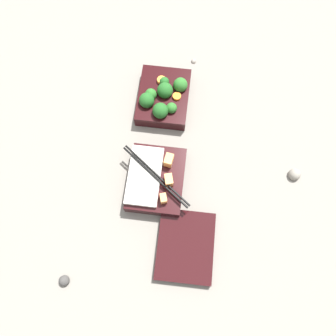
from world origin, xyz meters
The scene contains 7 objects.
ground_plane centered at (0.00, 0.00, 0.00)m, with size 3.00×3.00×0.00m, color gray.
bento_tray_vegetable centered at (-0.11, -0.02, 0.03)m, with size 0.17×0.14×0.07m.
bento_tray_rice centered at (0.12, -0.01, 0.02)m, with size 0.17×0.18×0.07m.
bento_lid centered at (0.28, 0.08, 0.01)m, with size 0.17×0.13×0.02m, color black.
pebble_0 centered at (-0.26, 0.05, 0.00)m, with size 0.02×0.02×0.02m, color gray.
pebble_1 centered at (0.06, 0.34, 0.01)m, with size 0.03×0.03×0.03m, color gray.
pebble_2 centered at (0.39, -0.19, 0.01)m, with size 0.03×0.03×0.03m, color #474442.
Camera 1 is at (0.36, 0.05, 0.81)m, focal length 35.00 mm.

